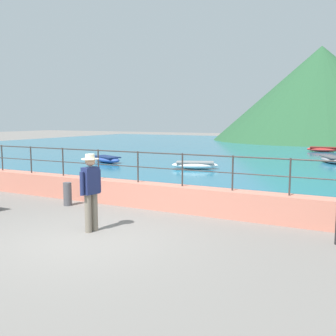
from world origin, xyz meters
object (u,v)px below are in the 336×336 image
(boat_1, at_px, (332,159))
(boat_4, at_px, (195,165))
(person_walking, at_px, (91,189))
(boat_2, at_px, (107,159))
(bollard, at_px, (68,194))
(boat_6, at_px, (323,149))

(boat_1, xyz_separation_m, boat_4, (-5.77, -6.00, 0.00))
(person_walking, bearing_deg, boat_4, 101.50)
(boat_4, bearing_deg, boat_2, 177.03)
(person_walking, bearing_deg, bollard, 142.20)
(boat_1, height_order, boat_4, same)
(bollard, distance_m, boat_4, 9.05)
(boat_2, height_order, boat_4, same)
(boat_1, distance_m, boat_4, 8.33)
(person_walking, relative_size, boat_6, 0.74)
(boat_2, bearing_deg, person_walking, -55.00)
(person_walking, xyz_separation_m, boat_4, (-2.20, 10.83, -0.72))
(boat_4, relative_size, boat_6, 1.05)
(person_walking, relative_size, boat_2, 0.71)
(boat_6, bearing_deg, boat_4, -108.04)
(boat_1, relative_size, boat_6, 1.04)
(bollard, height_order, boat_4, bollard)
(bollard, height_order, boat_1, bollard)
(person_walking, height_order, bollard, person_walking)
(bollard, xyz_separation_m, boat_2, (-5.48, 9.33, -0.08))
(boat_2, relative_size, boat_4, 1.00)
(person_walking, xyz_separation_m, bollard, (-2.30, 1.79, -0.64))
(boat_2, height_order, boat_6, same)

